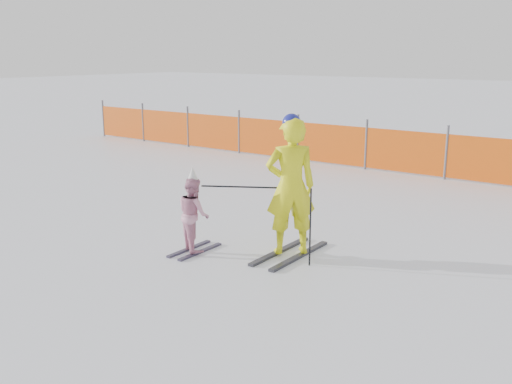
# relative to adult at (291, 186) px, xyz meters

# --- Properties ---
(ground) EXTENTS (120.00, 120.00, 0.00)m
(ground) POSITION_rel_adult_xyz_m (-0.23, -1.01, -1.02)
(ground) COLOR white
(ground) RESTS_ON ground
(adult) EXTENTS (0.83, 1.45, 2.04)m
(adult) POSITION_rel_adult_xyz_m (0.00, 0.00, 0.00)
(adult) COLOR black
(adult) RESTS_ON ground
(child) EXTENTS (0.66, 0.89, 1.27)m
(child) POSITION_rel_adult_xyz_m (-1.21, -0.70, -0.44)
(child) COLOR black
(child) RESTS_ON ground
(ski_poles) EXTENTS (1.57, 0.59, 1.09)m
(ski_poles) POSITION_rel_adult_xyz_m (-0.09, -0.28, -0.25)
(ski_poles) COLOR black
(ski_poles) RESTS_ON ground
(safety_fence) EXTENTS (14.56, 0.06, 1.25)m
(safety_fence) POSITION_rel_adult_xyz_m (-4.63, 6.38, -0.46)
(safety_fence) COLOR #595960
(safety_fence) RESTS_ON ground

